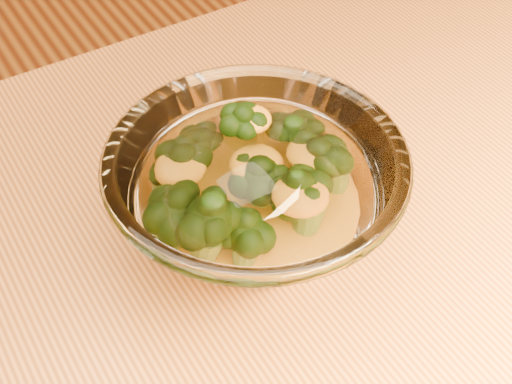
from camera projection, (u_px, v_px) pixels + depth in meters
The scene contains 3 objects.
glass_bowl at pixel (256, 196), 0.51m from camera, with size 0.21×0.21×0.09m.
cheese_sauce at pixel (256, 215), 0.52m from camera, with size 0.11×0.11×0.03m, color #FF9E15.
broccoli_heap at pixel (247, 182), 0.50m from camera, with size 0.15×0.13×0.07m.
Camera 1 is at (-0.17, -0.20, 1.17)m, focal length 50.00 mm.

